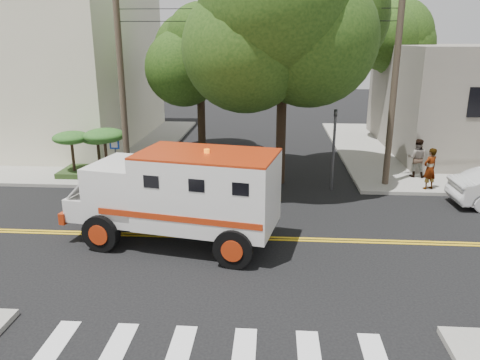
{
  "coord_description": "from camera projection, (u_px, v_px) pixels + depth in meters",
  "views": [
    {
      "loc": [
        1.12,
        -14.62,
        6.5
      ],
      "look_at": [
        -0.02,
        1.5,
        1.6
      ],
      "focal_mm": 35.0,
      "sensor_mm": 36.0,
      "label": 1
    }
  ],
  "objects": [
    {
      "name": "utility_pole_left",
      "position": [
        122.0,
        86.0,
        20.72
      ],
      "size": [
        0.28,
        0.28,
        9.0
      ],
      "primitive_type": "cylinder",
      "color": "#382D23",
      "rests_on": "ground"
    },
    {
      "name": "utility_pole_right",
      "position": [
        394.0,
        87.0,
        20.1
      ],
      "size": [
        0.28,
        0.28,
        9.0
      ],
      "primitive_type": "cylinder",
      "color": "#382D23",
      "rests_on": "ground"
    },
    {
      "name": "sidewalk_ne",
      "position": [
        480.0,
        151.0,
        27.87
      ],
      "size": [
        17.0,
        17.0,
        0.15
      ],
      "primitive_type": "cube",
      "color": "gray",
      "rests_on": "ground"
    },
    {
      "name": "building_left",
      "position": [
        13.0,
        61.0,
        29.79
      ],
      "size": [
        16.0,
        14.0,
        10.0
      ],
      "primitive_type": "cube",
      "color": "beige",
      "rests_on": "sidewalk_nw"
    },
    {
      "name": "palm_planter",
      "position": [
        93.0,
        145.0,
        22.26
      ],
      "size": [
        3.52,
        2.63,
        2.36
      ],
      "color": "#1E3314",
      "rests_on": "sidewalk_nw"
    },
    {
      "name": "sidewalk_nw",
      "position": [
        42.0,
        144.0,
        29.69
      ],
      "size": [
        17.0,
        17.0,
        0.15
      ],
      "primitive_type": "cube",
      "color": "gray",
      "rests_on": "ground"
    },
    {
      "name": "accessibility_sign",
      "position": [
        115.0,
        153.0,
        21.83
      ],
      "size": [
        0.45,
        0.1,
        2.02
      ],
      "color": "#3F3F42",
      "rests_on": "ground"
    },
    {
      "name": "pedestrian_b",
      "position": [
        417.0,
        158.0,
        22.16
      ],
      "size": [
        1.05,
        0.91,
        1.84
      ],
      "primitive_type": "imported",
      "rotation": [
        0.0,
        0.0,
        2.87
      ],
      "color": "gray",
      "rests_on": "sidewalk_ne"
    },
    {
      "name": "tree_main",
      "position": [
        294.0,
        21.0,
        19.62
      ],
      "size": [
        6.08,
        5.7,
        9.85
      ],
      "color": "black",
      "rests_on": "ground"
    },
    {
      "name": "ground",
      "position": [
        238.0,
        238.0,
        15.92
      ],
      "size": [
        100.0,
        100.0,
        0.0
      ],
      "primitive_type": "plane",
      "color": "black",
      "rests_on": "ground"
    },
    {
      "name": "armored_truck",
      "position": [
        181.0,
        192.0,
        15.01
      ],
      "size": [
        7.21,
        3.83,
        3.12
      ],
      "rotation": [
        0.0,
        0.0,
        -0.2
      ],
      "color": "silver",
      "rests_on": "ground"
    },
    {
      "name": "tree_right",
      "position": [
        401.0,
        45.0,
        28.61
      ],
      "size": [
        4.8,
        4.5,
        8.2
      ],
      "color": "black",
      "rests_on": "ground"
    },
    {
      "name": "tree_left",
      "position": [
        205.0,
        53.0,
        25.69
      ],
      "size": [
        4.48,
        4.2,
        7.7
      ],
      "color": "black",
      "rests_on": "ground"
    },
    {
      "name": "pedestrian_a",
      "position": [
        430.0,
        169.0,
        20.35
      ],
      "size": [
        0.8,
        0.71,
        1.84
      ],
      "primitive_type": "imported",
      "rotation": [
        0.0,
        0.0,
        3.66
      ],
      "color": "gray",
      "rests_on": "sidewalk_ne"
    },
    {
      "name": "traffic_signal",
      "position": [
        334.0,
        141.0,
        20.36
      ],
      "size": [
        0.15,
        0.18,
        3.6
      ],
      "color": "#3F3F42",
      "rests_on": "ground"
    }
  ]
}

